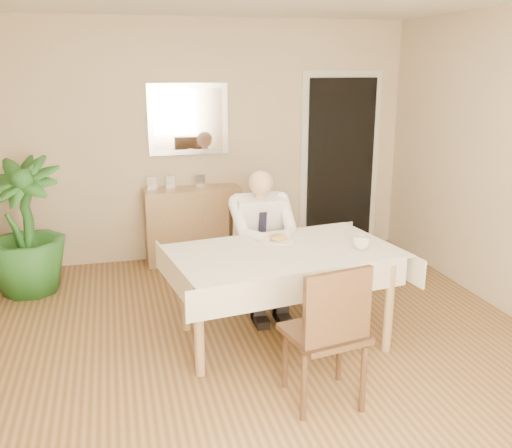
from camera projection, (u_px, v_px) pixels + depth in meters
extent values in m
plane|color=brown|center=(267.00, 358.00, 4.26)|extent=(5.00, 5.00, 0.00)
cube|color=beige|center=(208.00, 142.00, 6.24)|extent=(4.50, 0.02, 2.60)
cube|color=beige|center=(509.00, 373.00, 1.58)|extent=(4.50, 0.02, 2.60)
cube|color=white|center=(511.00, 320.00, 1.56)|extent=(1.34, 0.02, 1.44)
cube|color=white|center=(506.00, 317.00, 1.58)|extent=(1.18, 0.02, 1.28)
cube|color=white|center=(339.00, 163.00, 6.67)|extent=(0.96, 0.03, 2.10)
cube|color=black|center=(340.00, 164.00, 6.64)|extent=(0.80, 0.05, 1.95)
cube|color=silver|center=(188.00, 119.00, 6.10)|extent=(0.86, 0.03, 0.76)
cube|color=white|center=(188.00, 120.00, 6.08)|extent=(0.74, 0.02, 0.64)
cube|color=#AF8550|center=(284.00, 254.00, 4.36)|extent=(1.72, 1.13, 0.04)
cube|color=beige|center=(284.00, 251.00, 4.35)|extent=(1.83, 1.25, 0.01)
cube|color=beige|center=(305.00, 288.00, 3.92)|extent=(1.68, 0.27, 0.22)
cube|color=beige|center=(266.00, 245.00, 4.85)|extent=(1.68, 0.27, 0.22)
cube|color=beige|center=(173.00, 274.00, 4.18)|extent=(0.17, 0.99, 0.22)
cube|color=beige|center=(384.00, 255.00, 4.58)|extent=(0.17, 0.99, 0.22)
cylinder|color=#AF8550|center=(199.00, 330.00, 3.95)|extent=(0.07, 0.07, 0.70)
cylinder|color=#AF8550|center=(389.00, 308.00, 4.29)|extent=(0.07, 0.07, 0.70)
cylinder|color=#AF8550|center=(185.00, 290.00, 4.64)|extent=(0.07, 0.07, 0.70)
cylinder|color=#AF8550|center=(349.00, 274.00, 4.98)|extent=(0.07, 0.07, 0.70)
cube|color=#412716|center=(258.00, 255.00, 5.18)|extent=(0.47, 0.47, 0.04)
cube|color=#412716|center=(252.00, 221.00, 5.30)|extent=(0.44, 0.07, 0.44)
cylinder|color=#412716|center=(242.00, 288.00, 5.02)|extent=(0.04, 0.04, 0.43)
cylinder|color=#412716|center=(283.00, 284.00, 5.11)|extent=(0.04, 0.04, 0.43)
cylinder|color=#412716|center=(233.00, 274.00, 5.38)|extent=(0.04, 0.04, 0.43)
cylinder|color=#412716|center=(272.00, 270.00, 5.47)|extent=(0.04, 0.04, 0.43)
cube|color=#412716|center=(324.00, 333.00, 3.63)|extent=(0.53, 0.53, 0.04)
cube|color=#412716|center=(338.00, 307.00, 3.36)|extent=(0.46, 0.13, 0.46)
cylinder|color=#412716|center=(304.00, 388.00, 3.47)|extent=(0.04, 0.04, 0.45)
cylinder|color=#412716|center=(363.00, 379.00, 3.56)|extent=(0.04, 0.04, 0.45)
cylinder|color=#412716|center=(285.00, 357.00, 3.83)|extent=(0.04, 0.04, 0.45)
cylinder|color=#412716|center=(339.00, 350.00, 3.92)|extent=(0.04, 0.04, 0.45)
cube|color=white|center=(259.00, 224.00, 5.06)|extent=(0.42, 0.31, 0.55)
cube|color=black|center=(262.00, 231.00, 4.95)|extent=(0.07, 0.08, 0.36)
cylinder|color=tan|center=(260.00, 194.00, 4.94)|extent=(0.09, 0.09, 0.08)
sphere|color=tan|center=(261.00, 183.00, 4.89)|extent=(0.21, 0.21, 0.21)
cube|color=black|center=(253.00, 257.00, 4.92)|extent=(0.13, 0.42, 0.13)
cube|color=black|center=(276.00, 255.00, 4.96)|extent=(0.13, 0.42, 0.13)
cube|color=black|center=(258.00, 296.00, 4.83)|extent=(0.11, 0.12, 0.45)
cube|color=black|center=(281.00, 294.00, 4.87)|extent=(0.11, 0.12, 0.45)
cube|color=black|center=(260.00, 320.00, 4.82)|extent=(0.11, 0.26, 0.07)
cube|color=black|center=(283.00, 317.00, 4.87)|extent=(0.11, 0.26, 0.07)
cylinder|color=white|center=(278.00, 240.00, 4.57)|extent=(0.26, 0.26, 0.02)
ellipsoid|color=olive|center=(278.00, 238.00, 4.56)|extent=(0.14, 0.14, 0.06)
cylinder|color=silver|center=(285.00, 240.00, 4.51)|extent=(0.01, 0.13, 0.01)
cylinder|color=silver|center=(276.00, 241.00, 4.50)|extent=(0.01, 0.13, 0.01)
imported|color=white|center=(362.00, 243.00, 4.36)|extent=(0.16, 0.16, 0.10)
cube|color=#AF8550|center=(193.00, 225.00, 6.27)|extent=(1.04, 0.36, 0.83)
cube|color=silver|center=(152.00, 183.00, 6.09)|extent=(0.10, 0.02, 0.14)
cube|color=silver|center=(171.00, 182.00, 6.16)|extent=(0.10, 0.02, 0.14)
cube|color=silver|center=(200.00, 181.00, 6.20)|extent=(0.10, 0.02, 0.14)
imported|color=#22581F|center=(25.00, 227.00, 5.35)|extent=(0.94, 0.94, 1.30)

